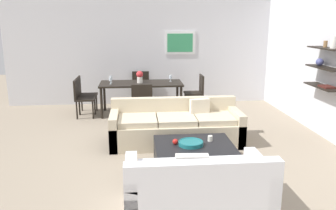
{
  "coord_description": "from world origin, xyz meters",
  "views": [
    {
      "loc": [
        -0.55,
        -5.6,
        2.19
      ],
      "look_at": [
        -0.01,
        0.2,
        0.75
      ],
      "focal_mm": 36.74,
      "sensor_mm": 36.0,
      "label": 1
    }
  ],
  "objects_px": {
    "wine_glass_right_far": "(170,77)",
    "wine_glass_head": "(141,76)",
    "apple_on_coffee_table": "(175,142)",
    "dining_chair_left_far": "(84,92)",
    "dining_chair_left_near": "(81,96)",
    "sofa_beige": "(176,127)",
    "dining_chair_head": "(141,86)",
    "dining_chair_foot": "(142,101)",
    "dining_table": "(141,86)",
    "wine_glass_left_near": "(110,79)",
    "candle_jar": "(210,138)",
    "dining_chair_right_far": "(197,90)",
    "wine_glass_left_far": "(111,78)",
    "loveseat_white": "(197,189)",
    "centerpiece_vase": "(140,76)",
    "decorative_bowl": "(191,143)",
    "coffee_table": "(194,156)"
  },
  "relations": [
    {
      "from": "wine_glass_right_far",
      "to": "wine_glass_head",
      "type": "distance_m",
      "value": 0.76
    },
    {
      "from": "sofa_beige",
      "to": "dining_chair_left_near",
      "type": "height_order",
      "value": "dining_chair_left_near"
    },
    {
      "from": "apple_on_coffee_table",
      "to": "dining_chair_left_near",
      "type": "distance_m",
      "value": 3.53
    },
    {
      "from": "wine_glass_left_far",
      "to": "wine_glass_right_far",
      "type": "bearing_deg",
      "value": 0.0
    },
    {
      "from": "dining_chair_right_far",
      "to": "wine_glass_right_far",
      "type": "distance_m",
      "value": 0.76
    },
    {
      "from": "dining_chair_left_far",
      "to": "wine_glass_left_far",
      "type": "height_order",
      "value": "wine_glass_left_far"
    },
    {
      "from": "wine_glass_right_far",
      "to": "candle_jar",
      "type": "bearing_deg",
      "value": -84.81
    },
    {
      "from": "coffee_table",
      "to": "candle_jar",
      "type": "height_order",
      "value": "candle_jar"
    },
    {
      "from": "dining_chair_right_far",
      "to": "centerpiece_vase",
      "type": "bearing_deg",
      "value": -171.46
    },
    {
      "from": "coffee_table",
      "to": "wine_glass_right_far",
      "type": "distance_m",
      "value": 3.42
    },
    {
      "from": "wine_glass_right_far",
      "to": "apple_on_coffee_table",
      "type": "bearing_deg",
      "value": -94.41
    },
    {
      "from": "dining_chair_left_far",
      "to": "dining_chair_left_near",
      "type": "bearing_deg",
      "value": -90.0
    },
    {
      "from": "apple_on_coffee_table",
      "to": "wine_glass_head",
      "type": "height_order",
      "value": "wine_glass_head"
    },
    {
      "from": "dining_chair_foot",
      "to": "dining_chair_head",
      "type": "height_order",
      "value": "same"
    },
    {
      "from": "wine_glass_left_far",
      "to": "wine_glass_head",
      "type": "bearing_deg",
      "value": 20.48
    },
    {
      "from": "wine_glass_head",
      "to": "dining_chair_head",
      "type": "bearing_deg",
      "value": 90.0
    },
    {
      "from": "dining_chair_right_far",
      "to": "wine_glass_right_far",
      "type": "xyz_separation_m",
      "value": [
        -0.67,
        -0.09,
        0.35
      ]
    },
    {
      "from": "wine_glass_left_far",
      "to": "wine_glass_left_near",
      "type": "bearing_deg",
      "value": -90.0
    },
    {
      "from": "candle_jar",
      "to": "wine_glass_left_far",
      "type": "height_order",
      "value": "wine_glass_left_far"
    },
    {
      "from": "apple_on_coffee_table",
      "to": "dining_chair_head",
      "type": "xyz_separation_m",
      "value": [
        -0.45,
        4.05,
        0.08
      ]
    },
    {
      "from": "sofa_beige",
      "to": "decorative_bowl",
      "type": "relative_size",
      "value": 6.3
    },
    {
      "from": "candle_jar",
      "to": "dining_chair_left_near",
      "type": "distance_m",
      "value": 3.77
    },
    {
      "from": "dining_chair_foot",
      "to": "dining_chair_right_far",
      "type": "relative_size",
      "value": 1.0
    },
    {
      "from": "coffee_table",
      "to": "wine_glass_left_far",
      "type": "relative_size",
      "value": 7.38
    },
    {
      "from": "candle_jar",
      "to": "wine_glass_left_near",
      "type": "height_order",
      "value": "wine_glass_left_near"
    },
    {
      "from": "dining_chair_foot",
      "to": "apple_on_coffee_table",
      "type": "bearing_deg",
      "value": -79.2
    },
    {
      "from": "wine_glass_right_far",
      "to": "wine_glass_head",
      "type": "bearing_deg",
      "value": 159.52
    },
    {
      "from": "wine_glass_head",
      "to": "decorative_bowl",
      "type": "bearing_deg",
      "value": -79.42
    },
    {
      "from": "candle_jar",
      "to": "dining_chair_head",
      "type": "distance_m",
      "value": 4.08
    },
    {
      "from": "centerpiece_vase",
      "to": "dining_chair_left_near",
      "type": "bearing_deg",
      "value": -172.49
    },
    {
      "from": "decorative_bowl",
      "to": "dining_chair_left_far",
      "type": "xyz_separation_m",
      "value": [
        -2.06,
        3.46,
        0.09
      ]
    },
    {
      "from": "dining_table",
      "to": "dining_chair_head",
      "type": "bearing_deg",
      "value": 90.0
    },
    {
      "from": "dining_chair_right_far",
      "to": "dining_chair_left_near",
      "type": "height_order",
      "value": "same"
    },
    {
      "from": "wine_glass_head",
      "to": "apple_on_coffee_table",
      "type": "bearing_deg",
      "value": -82.8
    },
    {
      "from": "wine_glass_head",
      "to": "centerpiece_vase",
      "type": "relative_size",
      "value": 0.52
    },
    {
      "from": "dining_chair_foot",
      "to": "wine_glass_right_far",
      "type": "height_order",
      "value": "wine_glass_right_far"
    },
    {
      "from": "centerpiece_vase",
      "to": "wine_glass_right_far",
      "type": "bearing_deg",
      "value": 9.49
    },
    {
      "from": "dining_chair_foot",
      "to": "wine_glass_head",
      "type": "height_order",
      "value": "wine_glass_head"
    },
    {
      "from": "dining_chair_head",
      "to": "wine_glass_left_far",
      "type": "distance_m",
      "value": 1.08
    },
    {
      "from": "sofa_beige",
      "to": "dining_chair_left_far",
      "type": "xyz_separation_m",
      "value": [
        -1.97,
        2.3,
        0.21
      ]
    },
    {
      "from": "loveseat_white",
      "to": "dining_chair_right_far",
      "type": "height_order",
      "value": "dining_chair_right_far"
    },
    {
      "from": "loveseat_white",
      "to": "centerpiece_vase",
      "type": "relative_size",
      "value": 5.84
    },
    {
      "from": "dining_table",
      "to": "wine_glass_left_far",
      "type": "bearing_deg",
      "value": 171.43
    },
    {
      "from": "sofa_beige",
      "to": "apple_on_coffee_table",
      "type": "relative_size",
      "value": 27.86
    },
    {
      "from": "apple_on_coffee_table",
      "to": "dining_table",
      "type": "xyz_separation_m",
      "value": [
        -0.45,
        3.21,
        0.26
      ]
    },
    {
      "from": "dining_chair_left_far",
      "to": "candle_jar",
      "type": "bearing_deg",
      "value": -54.34
    },
    {
      "from": "wine_glass_left_near",
      "to": "sofa_beige",
      "type": "bearing_deg",
      "value": -57.03
    },
    {
      "from": "apple_on_coffee_table",
      "to": "dining_table",
      "type": "height_order",
      "value": "dining_table"
    },
    {
      "from": "decorative_bowl",
      "to": "dining_chair_right_far",
      "type": "xyz_separation_m",
      "value": [
        0.7,
        3.46,
        0.09
      ]
    },
    {
      "from": "dining_table",
      "to": "loveseat_white",
      "type": "bearing_deg",
      "value": -82.77
    }
  ]
}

